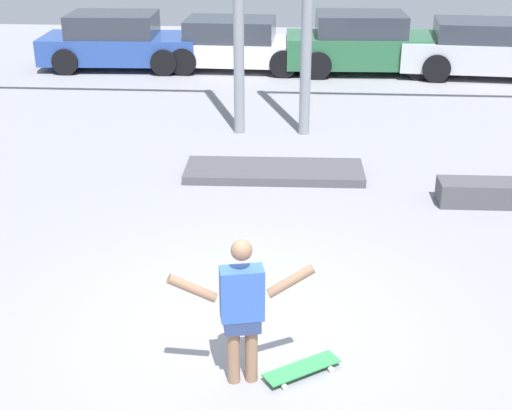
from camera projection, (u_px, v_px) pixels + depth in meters
name	position (u px, v px, depth m)	size (l,w,h in m)	color
ground_plane	(242.00, 327.00, 7.55)	(36.00, 36.00, 0.00)	gray
skateboarder	(242.00, 306.00, 6.41)	(1.32, 0.36, 1.48)	#8C664C
skateboard	(302.00, 368.00, 6.80)	(0.76, 0.61, 0.08)	#338C4C
grind_box	(508.00, 193.00, 10.43)	(2.02, 0.49, 0.35)	#47474C
manual_pad	(274.00, 171.00, 11.54)	(2.88, 1.00, 0.14)	#47474C
parked_car_blue	(118.00, 42.00, 18.31)	(4.03, 1.98, 1.39)	#284793
parked_car_white	(235.00, 45.00, 18.20)	(4.07, 1.94, 1.27)	white
parked_car_green	(364.00, 44.00, 17.88)	(4.02, 1.99, 1.46)	#28603D
parked_car_silver	(491.00, 49.00, 17.48)	(4.60, 2.15, 1.34)	#B7BABF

